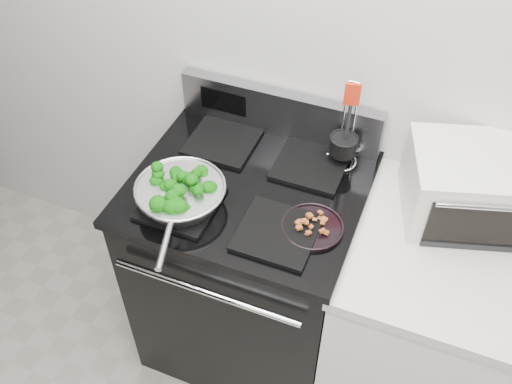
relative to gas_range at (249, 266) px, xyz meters
The scene contains 8 objects.
back_wall 0.97m from the gas_range, 48.22° to the left, with size 4.00×0.02×2.70m, color beige.
gas_range is the anchor object (origin of this frame).
counter 0.69m from the gas_range, ahead, with size 0.62×0.68×0.92m.
skillet 0.56m from the gas_range, 134.83° to the right, with size 0.30×0.47×0.06m.
broccoli_pile 0.58m from the gas_range, 135.42° to the right, with size 0.23×0.23×0.08m, color #053404, non-canonical shape.
bacon_plate 0.56m from the gas_range, 22.68° to the right, with size 0.20×0.20×0.04m.
utensil_holder 0.63m from the gas_range, 40.27° to the left, with size 0.11×0.11×0.34m.
toaster_oven 0.91m from the gas_range, 13.58° to the left, with size 0.49×0.42×0.24m.
Camera 1 is at (0.24, 0.14, 2.31)m, focal length 40.00 mm.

